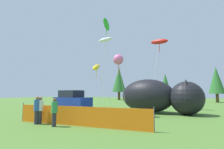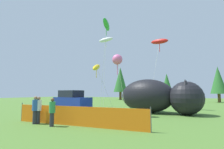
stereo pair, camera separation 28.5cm
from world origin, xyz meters
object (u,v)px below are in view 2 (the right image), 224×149
(kite_white_ghost, at_px, (106,40))
(parked_car, at_px, (72,101))
(spectator_in_blue_shirt, at_px, (52,111))
(folding_chair, at_px, (132,114))
(inflatable_cat, at_px, (157,97))
(kite_red_lizard, at_px, (159,42))
(kite_pink_octopus, at_px, (117,60))
(spectator_in_red_shirt, at_px, (35,109))
(kite_green_fish, at_px, (106,25))
(spectator_in_white_shirt, at_px, (38,109))
(kite_yellow_hero, at_px, (96,67))

(kite_white_ghost, bearing_deg, parked_car, -87.51)
(spectator_in_blue_shirt, distance_m, kite_white_ghost, 18.18)
(folding_chair, height_order, inflatable_cat, inflatable_cat)
(parked_car, xyz_separation_m, kite_red_lizard, (7.94, 6.35, 7.03))
(kite_white_ghost, height_order, kite_pink_octopus, kite_white_ghost)
(parked_car, distance_m, folding_chair, 8.89)
(folding_chair, distance_m, kite_white_ghost, 17.29)
(spectator_in_red_shirt, distance_m, kite_red_lizard, 15.91)
(spectator_in_blue_shirt, relative_size, kite_white_ghost, 0.15)
(parked_car, bearing_deg, spectator_in_red_shirt, -58.49)
(kite_white_ghost, bearing_deg, kite_green_fish, -61.12)
(spectator_in_white_shirt, bearing_deg, kite_white_ghost, 102.21)
(parked_car, bearing_deg, folding_chair, -15.77)
(spectator_in_blue_shirt, xyz_separation_m, kite_red_lizard, (3.63, 13.36, 7.21))
(inflatable_cat, height_order, spectator_in_blue_shirt, inflatable_cat)
(inflatable_cat, bearing_deg, folding_chair, -87.66)
(kite_red_lizard, bearing_deg, kite_green_fish, -146.12)
(spectator_in_blue_shirt, distance_m, kite_pink_octopus, 6.97)
(folding_chair, xyz_separation_m, inflatable_cat, (0.35, 6.07, 0.96))
(kite_green_fish, bearing_deg, kite_white_ghost, 118.88)
(folding_chair, bearing_deg, spectator_in_white_shirt, -39.80)
(folding_chair, height_order, kite_pink_octopus, kite_pink_octopus)
(parked_car, distance_m, spectator_in_red_shirt, 7.42)
(parked_car, relative_size, folding_chair, 4.76)
(kite_yellow_hero, bearing_deg, parked_car, -105.56)
(spectator_in_blue_shirt, relative_size, kite_yellow_hero, 0.28)
(kite_pink_octopus, xyz_separation_m, kite_yellow_hero, (-4.97, 4.74, 0.30))
(spectator_in_white_shirt, height_order, kite_green_fish, kite_green_fish)
(inflatable_cat, xyz_separation_m, spectator_in_red_shirt, (-5.61, -9.13, -0.57))
(folding_chair, bearing_deg, kite_white_ghost, -123.99)
(spectator_in_blue_shirt, relative_size, spectator_in_red_shirt, 0.95)
(parked_car, xyz_separation_m, inflatable_cat, (8.36, 2.24, 0.44))
(kite_yellow_hero, bearing_deg, kite_red_lizard, 23.32)
(kite_green_fish, bearing_deg, kite_yellow_hero, 160.83)
(folding_chair, relative_size, kite_red_lizard, 0.11)
(parked_car, relative_size, kite_green_fish, 0.42)
(folding_chair, xyz_separation_m, kite_pink_octopus, (-2.12, 2.40, 4.16))
(spectator_in_white_shirt, bearing_deg, parked_car, 112.96)
(kite_red_lizard, bearing_deg, inflatable_cat, -84.07)
(kite_white_ghost, bearing_deg, kite_yellow_hero, -74.93)
(parked_car, xyz_separation_m, spectator_in_white_shirt, (2.85, -6.73, -0.15))
(spectator_in_white_shirt, distance_m, kite_green_fish, 13.02)
(spectator_in_white_shirt, bearing_deg, kite_yellow_hero, 100.84)
(inflatable_cat, distance_m, spectator_in_red_shirt, 10.73)
(inflatable_cat, height_order, kite_red_lizard, kite_red_lizard)
(spectator_in_red_shirt, height_order, spectator_in_white_shirt, spectator_in_red_shirt)
(parked_car, distance_m, kite_white_ghost, 11.97)
(spectator_in_white_shirt, bearing_deg, spectator_in_red_shirt, -120.50)
(folding_chair, distance_m, spectator_in_blue_shirt, 4.90)
(kite_white_ghost, bearing_deg, spectator_in_white_shirt, -77.79)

